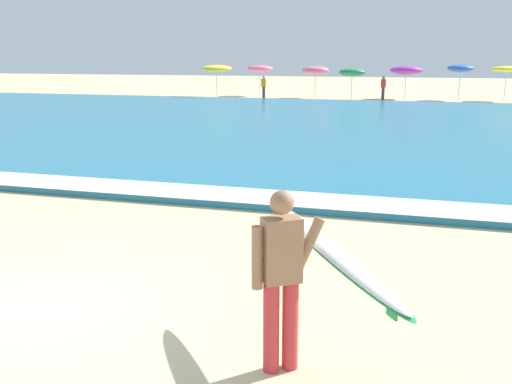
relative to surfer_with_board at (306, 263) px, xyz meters
name	(u,v)px	position (x,y,z in m)	size (l,w,h in m)	color
ground_plane	(42,309)	(-3.21, 0.39, -1.03)	(160.00, 160.00, 0.00)	beige
sea	(329,125)	(-3.21, 19.42, -0.96)	(120.00, 28.00, 0.14)	teal
surf_foam	(214,193)	(-3.21, 6.02, -0.89)	(120.00, 1.27, 0.01)	white
surfer_with_board	(306,263)	(0.00, 0.00, 0.00)	(1.84, 2.53, 1.73)	red
beach_umbrella_0	(217,68)	(-14.07, 35.11, 1.00)	(2.18, 2.18, 2.29)	beige
beach_umbrella_1	(260,69)	(-11.66, 37.80, 0.93)	(1.92, 1.93, 2.25)	beige
beach_umbrella_2	(315,70)	(-7.32, 36.86, 0.87)	(1.90, 1.92, 2.22)	beige
beach_umbrella_3	(352,72)	(-4.61, 35.90, 0.77)	(1.77, 1.81, 2.14)	beige
beach_umbrella_4	(406,70)	(-1.16, 37.57, 0.89)	(2.21, 2.24, 2.28)	beige
beach_umbrella_5	(461,68)	(2.36, 37.48, 1.05)	(1.70, 1.71, 2.35)	beige
beach_umbrella_6	(507,69)	(5.22, 37.49, 1.02)	(1.96, 1.96, 2.25)	beige
beachgoer_near_row_left	(264,87)	(-10.35, 34.31, -0.19)	(0.32, 0.20, 1.58)	#383842
beachgoer_near_row_mid	(383,87)	(-2.50, 35.95, -0.19)	(0.32, 0.20, 1.58)	#383842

